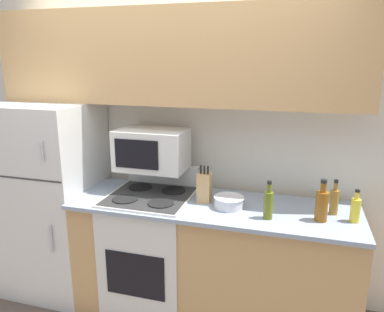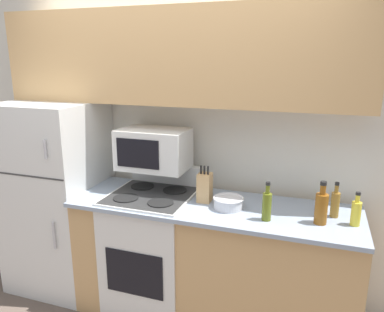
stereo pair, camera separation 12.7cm
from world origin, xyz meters
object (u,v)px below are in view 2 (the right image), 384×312
(refrigerator, at_px, (57,196))
(bottle_vinegar, at_px, (335,203))
(bottle_whiskey, at_px, (321,207))
(knife_block, at_px, (205,187))
(bowl, at_px, (228,202))
(bottle_cooking_spray, at_px, (356,212))
(bottle_olive_oil, at_px, (267,205))
(stove, at_px, (153,249))
(microwave, at_px, (154,149))

(refrigerator, bearing_deg, bottle_vinegar, 0.13)
(bottle_whiskey, bearing_deg, knife_block, 171.49)
(bowl, bearing_deg, bottle_whiskey, -4.90)
(bowl, bearing_deg, refrigerator, 176.95)
(refrigerator, bearing_deg, bottle_cooking_spray, -2.21)
(bottle_whiskey, bearing_deg, bottle_cooking_spray, 11.85)
(bowl, relative_size, bottle_cooking_spray, 0.98)
(refrigerator, height_order, bowl, refrigerator)
(refrigerator, xyz_separation_m, bottle_olive_oil, (1.80, -0.19, 0.23))
(stove, xyz_separation_m, bottle_cooking_spray, (1.43, -0.04, 0.53))
(bowl, height_order, bottle_cooking_spray, bottle_cooking_spray)
(refrigerator, relative_size, bottle_cooking_spray, 7.31)
(bowl, xyz_separation_m, bottle_whiskey, (0.61, -0.05, 0.07))
(microwave, distance_m, bottle_cooking_spray, 1.49)
(bottle_cooking_spray, bearing_deg, stove, 178.22)
(bowl, xyz_separation_m, bottle_cooking_spray, (0.82, -0.01, 0.04))
(bowl, bearing_deg, bottle_vinegar, 7.07)
(refrigerator, bearing_deg, bowl, -3.05)
(stove, bearing_deg, microwave, 103.41)
(stove, height_order, bottle_whiskey, bottle_whiskey)
(bottle_olive_oil, height_order, bottle_vinegar, bottle_olive_oil)
(bottle_olive_oil, bearing_deg, bottle_cooking_spray, 10.95)
(bowl, bearing_deg, microwave, 165.19)
(bottle_vinegar, bearing_deg, bowl, -172.93)
(refrigerator, height_order, knife_block, refrigerator)
(refrigerator, bearing_deg, microwave, 5.73)
(bottle_vinegar, bearing_deg, refrigerator, -179.87)
(stove, xyz_separation_m, bowl, (0.61, -0.04, 0.49))
(knife_block, distance_m, bottle_vinegar, 0.89)
(refrigerator, height_order, microwave, refrigerator)
(bottle_olive_oil, height_order, bottle_cooking_spray, bottle_olive_oil)
(knife_block, xyz_separation_m, bowl, (0.19, -0.07, -0.07))
(knife_block, distance_m, bottle_cooking_spray, 1.01)
(bowl, bearing_deg, bottle_olive_oil, -21.99)
(microwave, height_order, bottle_cooking_spray, microwave)
(knife_block, bearing_deg, bottle_olive_oil, -20.90)
(refrigerator, distance_m, bottle_vinegar, 2.23)
(knife_block, bearing_deg, bottle_vinegar, 1.17)
(stove, relative_size, microwave, 2.08)
(microwave, distance_m, bowl, 0.73)
(bowl, distance_m, bottle_olive_oil, 0.31)
(refrigerator, relative_size, bottle_vinegar, 6.70)
(bowl, height_order, bottle_vinegar, bottle_vinegar)
(bottle_whiskey, bearing_deg, microwave, 169.95)
(microwave, xyz_separation_m, bottle_cooking_spray, (1.46, -0.18, -0.25))
(microwave, relative_size, bowl, 2.47)
(refrigerator, relative_size, bottle_whiskey, 5.74)
(bottle_olive_oil, xyz_separation_m, bottle_cooking_spray, (0.54, 0.10, -0.02))
(refrigerator, height_order, bottle_vinegar, refrigerator)
(knife_block, distance_m, bowl, 0.22)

